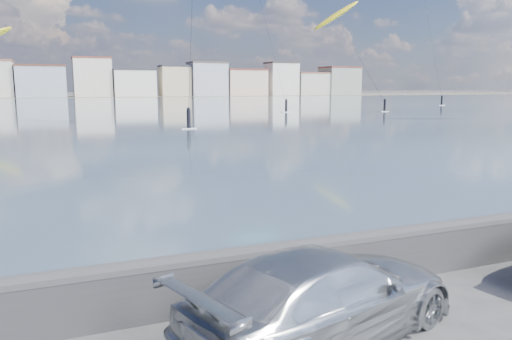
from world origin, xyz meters
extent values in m
cube|color=#344657|center=(0.00, 91.50, 0.01)|extent=(500.00, 177.00, 0.00)
cube|color=#4C473D|center=(0.00, 200.00, 0.01)|extent=(500.00, 60.00, 0.00)
cube|color=#28282B|center=(0.00, 2.70, 0.45)|extent=(400.00, 0.35, 0.90)
cylinder|color=#28282B|center=(0.00, 2.70, 0.90)|extent=(400.00, 0.36, 0.36)
cube|color=#9EA8B7|center=(-6.00, 186.00, 5.25)|extent=(16.00, 13.00, 10.50)
cube|color=#562D23|center=(-6.00, 186.00, 10.80)|extent=(16.32, 13.26, 0.60)
cube|color=beige|center=(11.00, 186.00, 6.75)|extent=(13.00, 10.00, 13.50)
cube|color=brown|center=(11.00, 186.00, 13.80)|extent=(13.26, 10.20, 0.60)
cube|color=white|center=(25.50, 186.00, 4.75)|extent=(15.00, 12.00, 9.50)
cube|color=#2D2D33|center=(25.50, 186.00, 9.80)|extent=(15.30, 12.24, 0.60)
cube|color=beige|center=(41.00, 186.00, 5.50)|extent=(11.00, 9.00, 11.00)
cube|color=#2D2D33|center=(41.00, 186.00, 11.30)|extent=(11.22, 9.18, 0.60)
cube|color=#B2B7C6|center=(54.00, 186.00, 6.25)|extent=(14.00, 11.00, 12.50)
cube|color=#4C423D|center=(54.00, 186.00, 12.80)|extent=(14.28, 11.22, 0.60)
cube|color=beige|center=(69.50, 186.00, 5.00)|extent=(16.00, 12.00, 10.00)
cube|color=brown|center=(69.50, 186.00, 10.30)|extent=(16.32, 12.24, 0.60)
cube|color=white|center=(86.00, 186.00, 6.50)|extent=(12.00, 10.00, 13.00)
cube|color=#383330|center=(86.00, 186.00, 13.30)|extent=(12.24, 10.20, 0.60)
cube|color=beige|center=(99.50, 186.00, 4.50)|extent=(14.00, 11.00, 9.00)
cube|color=brown|center=(99.50, 186.00, 9.30)|extent=(14.28, 11.22, 0.60)
cube|color=gray|center=(114.00, 186.00, 5.75)|extent=(15.00, 12.00, 11.50)
cube|color=brown|center=(114.00, 186.00, 11.80)|extent=(15.30, 12.24, 0.60)
imported|color=#B2B6BA|center=(0.94, 1.06, 0.72)|extent=(5.32, 3.46, 1.43)
cube|color=white|center=(70.09, 74.76, 0.05)|extent=(1.40, 0.42, 0.08)
cylinder|color=black|center=(70.09, 74.76, 0.95)|extent=(0.36, 0.36, 1.70)
sphere|color=black|center=(70.09, 74.76, 1.85)|extent=(0.28, 0.28, 0.28)
cylinder|color=black|center=(71.71, 81.94, 17.27)|extent=(3.27, 14.38, 31.94)
cube|color=white|center=(8.62, 39.19, 0.05)|extent=(1.40, 0.42, 0.08)
cylinder|color=black|center=(8.62, 39.19, 0.95)|extent=(0.36, 0.36, 1.70)
sphere|color=black|center=(8.62, 39.19, 1.85)|extent=(0.28, 0.28, 0.28)
cylinder|color=black|center=(9.88, 42.31, 9.39)|extent=(2.55, 6.28, 16.20)
ellipsoid|color=yellow|center=(42.38, 70.35, 15.58)|extent=(8.31, 4.63, 5.66)
cube|color=white|center=(44.20, 58.40, 0.05)|extent=(1.40, 0.42, 0.08)
cylinder|color=black|center=(44.20, 58.40, 0.95)|extent=(0.36, 0.36, 1.70)
sphere|color=black|center=(44.20, 58.40, 1.85)|extent=(0.28, 0.28, 0.28)
cylinder|color=black|center=(43.29, 64.37, 8.44)|extent=(1.85, 11.98, 14.30)
cube|color=white|center=(29.36, 62.16, 0.05)|extent=(1.40, 0.42, 0.08)
cylinder|color=black|center=(29.36, 62.16, 0.95)|extent=(0.36, 0.36, 1.70)
sphere|color=black|center=(29.36, 62.16, 1.85)|extent=(0.28, 0.28, 0.28)
cylinder|color=black|center=(29.37, 69.06, 12.22)|extent=(0.06, 13.83, 21.86)
camera|label=1|loc=(-2.74, -5.24, 3.88)|focal=35.00mm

